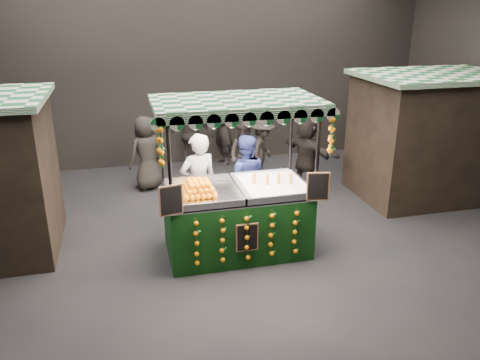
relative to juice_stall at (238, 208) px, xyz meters
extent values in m
plane|color=black|center=(0.09, 0.05, -0.80)|extent=(12.00, 12.00, 0.00)
cube|color=black|center=(0.09, 5.05, 1.70)|extent=(12.00, 0.10, 5.00)
cube|color=black|center=(0.09, -4.95, 1.70)|extent=(12.00, 0.10, 5.00)
cube|color=black|center=(4.49, 1.55, 0.45)|extent=(2.80, 2.00, 2.50)
cube|color=#135827|center=(4.49, 1.55, 1.75)|extent=(3.00, 2.20, 0.10)
cube|color=black|center=(-0.01, 0.04, -0.28)|extent=(2.27, 1.24, 1.03)
cube|color=silver|center=(-0.01, 0.04, 0.26)|extent=(2.27, 1.24, 0.04)
cylinder|color=black|center=(-1.12, -0.55, 0.44)|extent=(0.05, 0.05, 2.48)
cylinder|color=black|center=(1.10, -0.55, 0.44)|extent=(0.05, 0.05, 2.48)
cylinder|color=black|center=(-1.12, 0.63, 0.44)|extent=(0.05, 0.05, 2.48)
cylinder|color=black|center=(1.10, 0.63, 0.44)|extent=(0.05, 0.05, 2.48)
cube|color=#135827|center=(-0.01, 0.04, 1.73)|extent=(2.53, 1.50, 0.08)
cube|color=silver|center=(0.61, 0.04, 0.32)|extent=(1.01, 1.12, 0.08)
cube|color=black|center=(-1.13, -0.61, 0.50)|extent=(0.35, 0.10, 0.45)
cube|color=black|center=(1.11, -0.61, 0.50)|extent=(0.35, 0.10, 0.45)
cube|color=black|center=(-0.01, -0.62, -0.23)|extent=(0.35, 0.03, 0.45)
imported|color=gray|center=(-0.50, 0.84, 0.13)|extent=(0.76, 0.59, 1.85)
imported|color=navy|center=(0.41, 1.14, 0.05)|extent=(0.96, 0.82, 1.69)
imported|color=#2D2824|center=(-4.04, 2.76, 0.03)|extent=(0.67, 0.52, 1.65)
imported|color=#282221|center=(0.83, 2.79, -0.04)|extent=(0.91, 0.93, 1.51)
imported|color=#2C2724|center=(-0.09, 4.38, 0.11)|extent=(1.14, 0.87, 1.81)
imported|color=#282320|center=(1.31, 3.00, -0.03)|extent=(1.01, 1.15, 1.54)
imported|color=#282421|center=(-1.25, 3.32, 0.03)|extent=(0.96, 0.86, 1.65)
imported|color=black|center=(2.14, 2.42, 0.05)|extent=(1.08, 1.63, 1.68)
imported|color=black|center=(0.76, 4.65, 0.13)|extent=(0.61, 0.77, 1.84)
camera|label=1|loc=(-1.70, -6.91, 3.12)|focal=35.85mm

